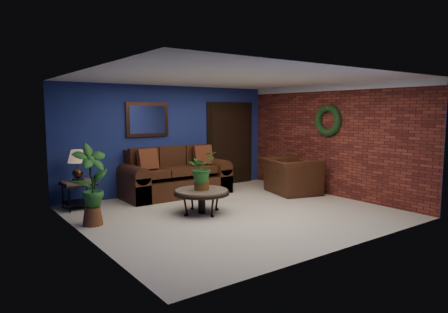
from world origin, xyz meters
TOP-DOWN VIEW (x-y plane):
  - floor at (0.00, 0.00)m, footprint 5.50×5.50m
  - wall_back at (0.00, 2.50)m, footprint 5.50×0.04m
  - wall_left at (-2.75, 0.00)m, footprint 0.04×5.00m
  - wall_right_brick at (2.75, 0.00)m, footprint 0.04×5.00m
  - ceiling at (0.00, 0.00)m, footprint 5.50×5.00m
  - crown_molding at (2.72, 0.00)m, footprint 0.03×5.00m
  - wall_mirror at (-0.60, 2.46)m, footprint 1.02×0.06m
  - closet_door at (1.75, 2.47)m, footprint 1.44×0.06m
  - wreath at (2.69, 0.05)m, footprint 0.16×0.72m
  - sofa at (-0.13, 2.09)m, footprint 2.44×1.05m
  - coffee_table at (-0.54, 0.31)m, footprint 1.04×1.04m
  - end_table at (-2.30, 2.05)m, footprint 0.60×0.60m
  - table_lamp at (-2.30, 2.05)m, footprint 0.36×0.36m
  - side_chair at (0.43, 2.12)m, footprint 0.44×0.44m
  - armchair at (2.15, 0.65)m, footprint 1.39×1.50m
  - coffee_plant at (-0.54, 0.31)m, footprint 0.61×0.56m
  - floor_plant at (2.35, 0.52)m, footprint 0.38×0.31m
  - tall_plant at (-2.45, 0.73)m, footprint 0.66×0.51m

SIDE VIEW (x-z plane):
  - floor at x=0.00m, z-range 0.00..0.00m
  - sofa at x=-0.13m, z-range -0.19..0.91m
  - coffee_table at x=-0.54m, z-range 0.17..0.61m
  - armchair at x=2.15m, z-range 0.00..0.81m
  - floor_plant at x=2.35m, z-range 0.01..0.81m
  - end_table at x=-2.30m, z-range 0.14..0.69m
  - side_chair at x=0.43m, z-range 0.06..0.95m
  - tall_plant at x=-2.45m, z-range 0.05..1.43m
  - coffee_plant at x=-0.54m, z-range 0.48..1.20m
  - table_lamp at x=-2.30m, z-range 0.64..1.23m
  - closet_door at x=1.75m, z-range -0.04..2.14m
  - wall_back at x=0.00m, z-range 0.00..2.50m
  - wall_left at x=-2.75m, z-range 0.00..2.50m
  - wall_right_brick at x=2.75m, z-range 0.00..2.50m
  - wreath at x=2.69m, z-range 1.34..2.06m
  - wall_mirror at x=-0.60m, z-range 1.33..2.10m
  - crown_molding at x=2.72m, z-range 2.36..2.50m
  - ceiling at x=0.00m, z-range 2.49..2.51m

